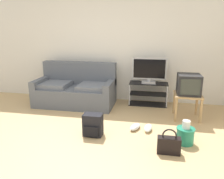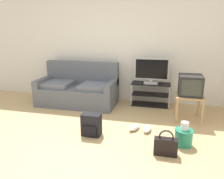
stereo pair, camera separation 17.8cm
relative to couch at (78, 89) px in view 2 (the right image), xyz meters
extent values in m
cube|color=tan|center=(0.67, -1.86, -0.35)|extent=(9.00, 9.80, 0.02)
cube|color=silver|center=(0.67, 0.59, 1.01)|extent=(9.00, 0.10, 2.70)
cube|color=#565B66|center=(0.00, -0.06, -0.13)|extent=(1.77, 0.89, 0.42)
cube|color=#565B66|center=(0.00, 0.28, 0.35)|extent=(1.77, 0.20, 0.53)
cube|color=#565B66|center=(-0.81, -0.06, 0.17)|extent=(0.14, 0.89, 0.17)
cube|color=#565B66|center=(0.81, -0.06, 0.17)|extent=(0.14, 0.89, 0.17)
cube|color=slate|center=(-0.49, -0.12, 0.13)|extent=(0.71, 0.62, 0.10)
cube|color=slate|center=(0.49, -0.12, 0.13)|extent=(0.71, 0.62, 0.10)
cube|color=black|center=(1.64, 0.27, 0.17)|extent=(0.86, 0.37, 0.02)
cube|color=black|center=(1.64, 0.27, -0.08)|extent=(0.83, 0.35, 0.02)
cube|color=black|center=(1.64, 0.27, -0.33)|extent=(0.86, 0.37, 0.02)
cylinder|color=#B7B7BC|center=(1.23, 0.10, -0.08)|extent=(0.03, 0.03, 0.52)
cylinder|color=#B7B7BC|center=(2.06, 0.10, -0.08)|extent=(0.03, 0.03, 0.52)
cylinder|color=#B7B7BC|center=(1.23, 0.44, -0.08)|extent=(0.03, 0.03, 0.52)
cylinder|color=#B7B7BC|center=(2.06, 0.44, -0.08)|extent=(0.03, 0.03, 0.52)
cube|color=#B2B2B7|center=(1.64, 0.25, 0.20)|extent=(0.30, 0.22, 0.05)
cube|color=#B2B2B7|center=(1.64, 0.25, 0.25)|extent=(0.05, 0.04, 0.04)
cube|color=#B2B2B7|center=(1.64, 0.25, 0.51)|extent=(0.75, 0.04, 0.48)
cube|color=black|center=(1.64, 0.23, 0.51)|extent=(0.69, 0.01, 0.42)
cube|color=tan|center=(2.41, -0.39, 0.13)|extent=(0.50, 0.50, 0.03)
cube|color=tan|center=(2.19, -0.61, -0.11)|extent=(0.04, 0.04, 0.46)
cube|color=tan|center=(2.63, -0.61, -0.11)|extent=(0.04, 0.04, 0.46)
cube|color=tan|center=(2.19, -0.17, -0.11)|extent=(0.04, 0.04, 0.46)
cube|color=tan|center=(2.63, -0.17, -0.11)|extent=(0.04, 0.04, 0.46)
cube|color=#232326|center=(2.41, -0.37, 0.34)|extent=(0.42, 0.43, 0.38)
cube|color=#333833|center=(2.41, -0.59, 0.34)|extent=(0.34, 0.01, 0.30)
cube|color=black|center=(0.81, -1.45, -0.15)|extent=(0.31, 0.20, 0.36)
cube|color=black|center=(0.81, -1.56, -0.22)|extent=(0.23, 0.04, 0.16)
cylinder|color=black|center=(0.73, -1.33, -0.14)|extent=(0.04, 0.04, 0.29)
cylinder|color=black|center=(0.90, -1.33, -0.14)|extent=(0.04, 0.04, 0.29)
cube|color=black|center=(2.00, -1.78, -0.22)|extent=(0.32, 0.13, 0.24)
torus|color=black|center=(2.00, -1.78, -0.07)|extent=(0.20, 0.02, 0.20)
cylinder|color=#238466|center=(2.26, -1.44, -0.21)|extent=(0.26, 0.26, 0.25)
cylinder|color=#238466|center=(2.26, -1.44, -0.10)|extent=(0.27, 0.27, 0.02)
cylinder|color=white|center=(2.26, -1.44, -0.04)|extent=(0.12, 0.12, 0.14)
ellipsoid|color=white|center=(1.47, -1.11, -0.29)|extent=(0.23, 0.32, 0.09)
ellipsoid|color=white|center=(1.69, -1.11, -0.29)|extent=(0.15, 0.30, 0.09)
camera|label=1|loc=(1.74, -4.59, 1.33)|focal=34.90mm
camera|label=2|loc=(1.91, -4.55, 1.33)|focal=34.90mm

